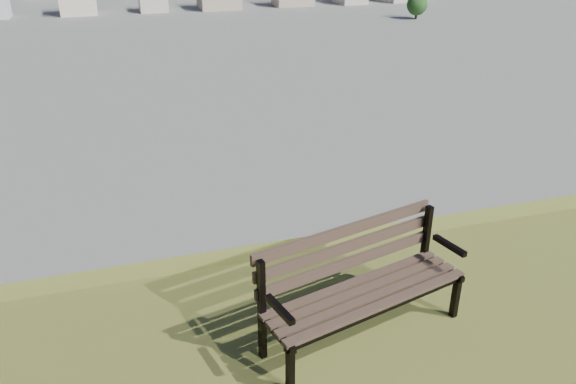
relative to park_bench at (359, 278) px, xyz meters
name	(u,v)px	position (x,y,z in m)	size (l,w,h in m)	color
park_bench	(359,278)	(0.00, 0.00, 0.00)	(1.68, 0.89, 0.84)	#443227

